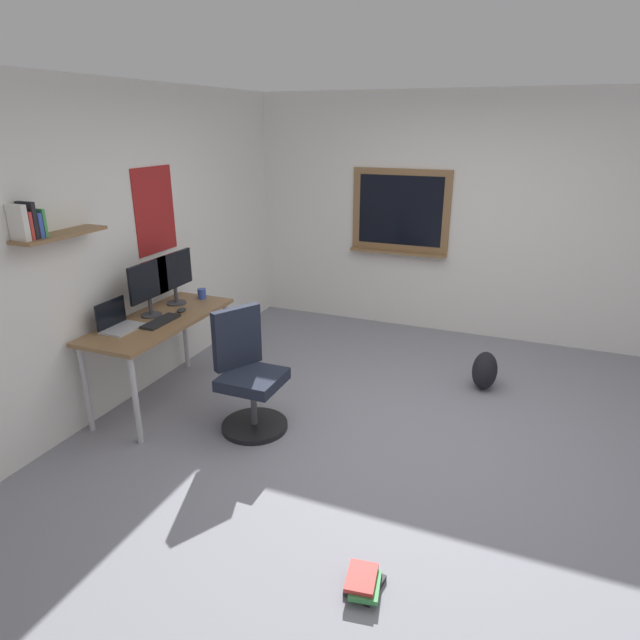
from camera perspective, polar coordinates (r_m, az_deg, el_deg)
ground_plane at (r=4.33m, az=9.04°, el=-12.00°), size 5.20×5.20×0.00m
wall_back at (r=4.91m, az=-19.27°, el=7.49°), size 5.00×0.30×2.60m
wall_right at (r=6.17m, az=14.91°, el=10.31°), size 0.22×5.00×2.60m
desk at (r=4.71m, az=-16.43°, el=-0.79°), size 1.39×0.59×0.75m
office_chair at (r=4.27m, az=-7.53°, el=-6.11°), size 0.55×0.56×0.95m
laptop at (r=4.53m, az=-20.43°, el=-0.23°), size 0.31×0.21×0.23m
monitor_primary at (r=4.68m, az=-17.50°, el=3.53°), size 0.46×0.17×0.46m
monitor_secondary at (r=4.94m, az=-14.99°, el=4.63°), size 0.46×0.17×0.46m
keyboard at (r=4.58m, az=-16.34°, el=-0.14°), size 0.37×0.13×0.02m
computer_mouse at (r=4.79m, az=-14.32°, el=1.02°), size 0.10×0.06×0.03m
coffee_mug at (r=5.10m, az=-12.29°, el=2.71°), size 0.08×0.08×0.09m
backpack at (r=5.14m, az=16.88°, el=-5.08°), size 0.32×0.22×0.34m
book_stack_on_floor at (r=3.12m, az=4.63°, el=-25.78°), size 0.26×0.21×0.08m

